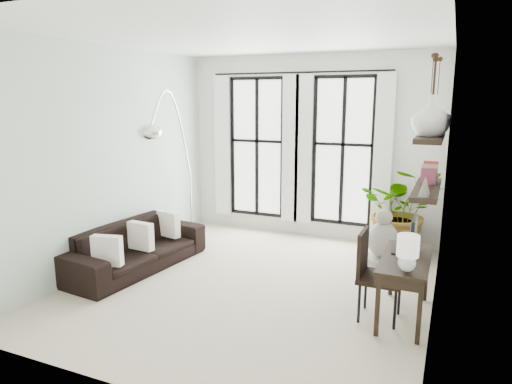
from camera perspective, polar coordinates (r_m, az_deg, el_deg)
The scene contains 16 objects.
floor at distance 6.25m, azimuth -0.42°, elevation -11.37°, with size 5.00×5.00×0.00m, color beige.
ceiling at distance 5.81m, azimuth -0.47°, elevation 19.12°, with size 5.00×5.00×0.00m, color white.
wall_left at distance 7.03m, azimuth -17.49°, elevation 4.20°, with size 5.00×5.00×0.00m, color #B4C9B9.
wall_right at distance 5.33m, azimuth 22.27°, elevation 1.66°, with size 5.00×5.00×0.00m, color white.
wall_back at distance 8.15m, azimuth 6.75°, elevation 5.59°, with size 4.50×4.50×0.00m, color white.
windows at distance 8.15m, azimuth 5.24°, elevation 5.34°, with size 3.26×0.13×2.65m.
wall_shelves at distance 5.16m, azimuth 20.78°, elevation 2.91°, with size 0.25×1.30×0.60m.
sofa at distance 6.91m, azimuth -14.80°, elevation -6.61°, with size 2.24×0.87×0.65m, color black.
throw_pillows at distance 6.80m, azimuth -14.21°, elevation -5.35°, with size 0.40×1.52×0.40m.
plant at distance 7.64m, azimuth 17.69°, elevation -2.14°, with size 1.26×1.09×1.40m, color #2D7228.
desk at distance 5.33m, azimuth 18.16°, elevation -8.28°, with size 0.51×1.21×1.11m.
desk_chair at distance 5.32m, azimuth 14.39°, elevation -9.30°, with size 0.48×0.48×1.01m.
arc_lamp at distance 7.23m, azimuth -10.57°, elevation 7.92°, with size 0.77×2.02×2.58m.
buddha at distance 6.98m, azimuth 15.53°, elevation -6.11°, with size 0.49×0.49×0.88m.
vase_a at distance 4.83m, azimuth 21.05°, elevation 8.78°, with size 0.37×0.37×0.38m, color white.
vase_b at distance 5.22m, azimuth 21.27°, elevation 8.92°, with size 0.37×0.37×0.38m, color white.
Camera 1 is at (2.34, -5.26, 2.44)m, focal length 32.00 mm.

